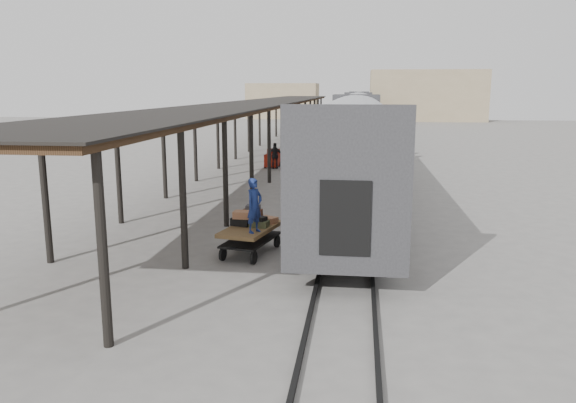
{
  "coord_description": "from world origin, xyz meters",
  "views": [
    {
      "loc": [
        3.49,
        -16.81,
        5.01
      ],
      "look_at": [
        1.4,
        -0.47,
        1.7
      ],
      "focal_mm": 35.0,
      "sensor_mm": 36.0,
      "label": 1
    }
  ],
  "objects_px": {
    "luggage_tug": "(272,159)",
    "porter": "(254,206)",
    "baggage_cart": "(251,233)",
    "pedestrian": "(275,156)"
  },
  "relations": [
    {
      "from": "baggage_cart",
      "to": "porter",
      "type": "bearing_deg",
      "value": -56.4
    },
    {
      "from": "baggage_cart",
      "to": "porter",
      "type": "xyz_separation_m",
      "value": [
        0.25,
        -0.65,
        1.02
      ]
    },
    {
      "from": "luggage_tug",
      "to": "baggage_cart",
      "type": "bearing_deg",
      "value": -78.68
    },
    {
      "from": "luggage_tug",
      "to": "pedestrian",
      "type": "distance_m",
      "value": 0.79
    },
    {
      "from": "baggage_cart",
      "to": "luggage_tug",
      "type": "xyz_separation_m",
      "value": [
        -2.36,
        19.48,
        -0.11
      ]
    },
    {
      "from": "porter",
      "to": "pedestrian",
      "type": "relative_size",
      "value": 0.97
    },
    {
      "from": "pedestrian",
      "to": "baggage_cart",
      "type": "bearing_deg",
      "value": 94.32
    },
    {
      "from": "baggage_cart",
      "to": "luggage_tug",
      "type": "relative_size",
      "value": 1.89
    },
    {
      "from": "porter",
      "to": "baggage_cart",
      "type": "bearing_deg",
      "value": 50.4
    },
    {
      "from": "luggage_tug",
      "to": "porter",
      "type": "xyz_separation_m",
      "value": [
        2.61,
        -20.13,
        1.13
      ]
    }
  ]
}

